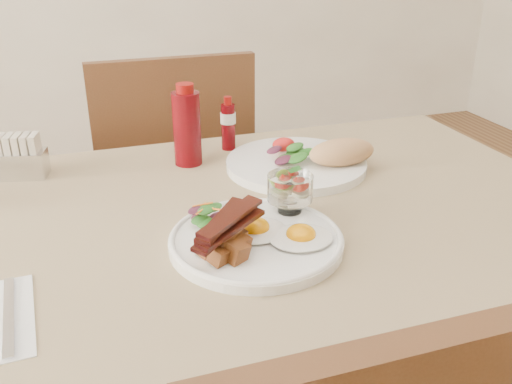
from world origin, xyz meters
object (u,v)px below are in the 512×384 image
object	(u,v)px
table	(238,266)
main_plate	(256,241)
fruit_cup	(290,188)
sugar_caddy	(21,159)
chair_far	(173,190)
hot_sauce_bottle	(228,124)
second_plate	(307,160)
ketchup_bottle	(187,127)

from	to	relation	value
table	main_plate	distance (m)	0.13
table	fruit_cup	size ratio (longest dim) A/B	16.67
fruit_cup	sugar_caddy	xyz separation A→B (m)	(-0.45, 0.35, -0.02)
chair_far	hot_sauce_bottle	distance (m)	0.43
fruit_cup	sugar_caddy	world-z (taller)	fruit_cup
main_plate	table	bearing A→B (deg)	93.44
sugar_caddy	chair_far	bearing A→B (deg)	56.48
main_plate	hot_sauce_bottle	world-z (taller)	hot_sauce_bottle
hot_sauce_bottle	sugar_caddy	bearing A→B (deg)	-177.18
chair_far	main_plate	world-z (taller)	chair_far
fruit_cup	sugar_caddy	distance (m)	0.57
fruit_cup	hot_sauce_bottle	distance (m)	0.37
table	second_plate	xyz separation A→B (m)	(0.21, 0.19, 0.11)
fruit_cup	hot_sauce_bottle	xyz separation A→B (m)	(-0.00, 0.37, -0.00)
table	hot_sauce_bottle	distance (m)	0.39
fruit_cup	ketchup_bottle	xyz separation A→B (m)	(-0.11, 0.31, 0.02)
second_plate	ketchup_bottle	xyz separation A→B (m)	(-0.23, 0.11, 0.06)
ketchup_bottle	hot_sauce_bottle	bearing A→B (deg)	28.55
ketchup_bottle	fruit_cup	bearing A→B (deg)	-70.49
table	hot_sauce_bottle	xyz separation A→B (m)	(0.09, 0.35, 0.15)
table	sugar_caddy	xyz separation A→B (m)	(-0.36, 0.33, 0.13)
chair_far	hot_sauce_bottle	size ratio (longest dim) A/B	7.51
hot_sauce_bottle	chair_far	bearing A→B (deg)	105.48
sugar_caddy	hot_sauce_bottle	bearing A→B (deg)	16.58
second_plate	hot_sauce_bottle	size ratio (longest dim) A/B	2.46
table	sugar_caddy	distance (m)	0.51
table	main_plate	size ratio (longest dim) A/B	4.75
table	second_plate	distance (m)	0.30
main_plate	second_plate	size ratio (longest dim) A/B	0.92
table	ketchup_bottle	distance (m)	0.34
table	hot_sauce_bottle	bearing A→B (deg)	76.38
table	main_plate	bearing A→B (deg)	-86.56
second_plate	hot_sauce_bottle	xyz separation A→B (m)	(-0.12, 0.17, 0.04)
chair_far	ketchup_bottle	size ratio (longest dim) A/B	5.31
chair_far	second_plate	size ratio (longest dim) A/B	3.05
fruit_cup	chair_far	bearing A→B (deg)	97.52
table	second_plate	world-z (taller)	second_plate
main_plate	chair_far	bearing A→B (deg)	90.40
ketchup_bottle	hot_sauce_bottle	xyz separation A→B (m)	(0.11, 0.06, -0.02)
chair_far	ketchup_bottle	bearing A→B (deg)	-93.29
second_plate	sugar_caddy	distance (m)	0.59
ketchup_bottle	sugar_caddy	world-z (taller)	ketchup_bottle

